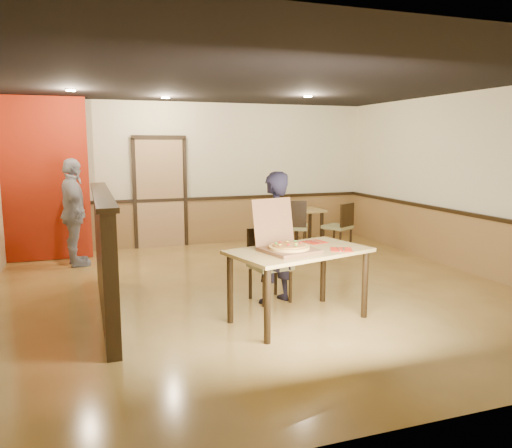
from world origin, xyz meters
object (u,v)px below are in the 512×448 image
at_px(side_chair_right, 341,225).
at_px(pizza_box, 286,245).
at_px(diner, 274,238).
at_px(condiment, 303,205).
at_px(side_chair_left, 293,225).
at_px(side_table, 304,218).
at_px(main_table, 299,259).
at_px(passerby, 74,213).
at_px(diner_chair, 268,261).

xyz_separation_m(side_chair_right, pizza_box, (-2.45, -3.23, 0.40)).
distance_m(diner, condiment, 3.58).
relative_size(side_chair_left, side_chair_right, 1.10).
height_order(side_chair_right, side_table, side_chair_right).
bearing_deg(side_table, diner, -120.40).
relative_size(main_table, side_chair_left, 1.71).
distance_m(side_chair_right, passerby, 4.74).
relative_size(diner_chair, side_table, 1.26).
xyz_separation_m(diner_chair, condiment, (1.83, 2.95, 0.31)).
xyz_separation_m(side_chair_right, side_table, (-0.48, 0.61, 0.07)).
xyz_separation_m(side_chair_left, pizza_box, (-1.48, -3.22, 0.35)).
xyz_separation_m(side_chair_right, condiment, (-0.51, 0.60, 0.32)).
bearing_deg(pizza_box, condiment, 49.46).
height_order(side_table, pizza_box, pizza_box).
bearing_deg(diner, pizza_box, 58.25).
relative_size(diner, pizza_box, 2.28).
distance_m(diner_chair, side_table, 3.49).
xyz_separation_m(side_table, condiment, (-0.02, -0.01, 0.25)).
bearing_deg(side_chair_right, passerby, -34.52).
height_order(diner_chair, condiment, diner_chair).
height_order(side_chair_right, diner, diner).
distance_m(diner, pizza_box, 0.75).
relative_size(side_chair_left, passerby, 0.57).
xyz_separation_m(diner_chair, passerby, (-2.37, 2.74, 0.38)).
bearing_deg(side_chair_right, side_chair_left, -29.27).
bearing_deg(side_chair_right, side_table, -81.30).
height_order(main_table, diner_chair, diner_chair).
relative_size(side_chair_left, side_table, 1.36).
distance_m(main_table, side_chair_right, 3.92).
bearing_deg(side_chair_right, main_table, 24.82).
bearing_deg(diner_chair, condiment, 49.86).
distance_m(side_chair_left, diner, 2.84).
bearing_deg(main_table, side_chair_left, 52.70).
distance_m(passerby, condiment, 4.20).
distance_m(side_table, pizza_box, 4.33).
bearing_deg(diner_chair, diner, -86.41).
distance_m(main_table, side_chair_left, 3.45).
bearing_deg(side_table, passerby, -177.05).
distance_m(main_table, condiment, 4.18).
xyz_separation_m(side_table, diner, (-1.82, -3.10, 0.27)).
xyz_separation_m(pizza_box, condiment, (1.94, 3.83, -0.08)).
xyz_separation_m(main_table, diner, (-0.03, 0.70, 0.12)).
xyz_separation_m(side_chair_right, passerby, (-4.70, 0.39, 0.39)).
relative_size(diner_chair, side_chair_left, 0.92).
distance_m(diner_chair, side_chair_left, 2.71).
bearing_deg(main_table, pizza_box, 177.51).
relative_size(side_table, diner, 0.44).
bearing_deg(diner, passerby, -71.09).
relative_size(passerby, pizza_box, 2.42).
relative_size(main_table, diner, 1.03).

